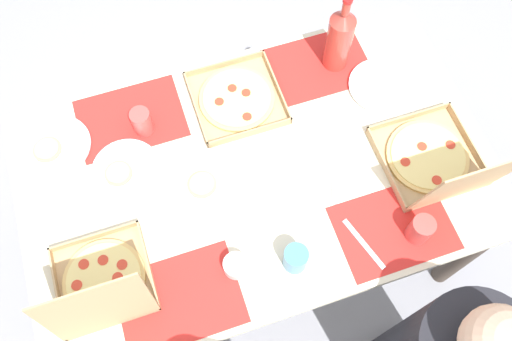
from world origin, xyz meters
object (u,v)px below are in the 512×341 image
(plate_middle, at_px, (380,86))
(plate_far_right, at_px, (55,147))
(plate_far_left, at_px, (125,170))
(cup_clear_left, at_px, (420,229))
(soda_bottle, at_px, (339,38))
(cup_dark, at_px, (296,258))
(cup_spare, at_px, (142,122))
(pizza_box_corner_left, at_px, (437,161))
(plate_near_right, at_px, (209,182))
(pizza_box_corner_right, at_px, (237,99))
(condiment_bowl, at_px, (236,266))
(pizza_box_edge_far, at_px, (103,285))

(plate_middle, relative_size, plate_far_right, 0.97)
(plate_far_left, relative_size, cup_clear_left, 2.23)
(soda_bottle, relative_size, cup_dark, 3.44)
(plate_far_right, height_order, cup_spare, cup_spare)
(pizza_box_corner_left, bearing_deg, cup_dark, 15.95)
(pizza_box_corner_left, height_order, plate_middle, pizza_box_corner_left)
(cup_clear_left, relative_size, cup_spare, 1.02)
(plate_near_right, bearing_deg, cup_clear_left, 146.41)
(pizza_box_corner_right, xyz_separation_m, condiment_bowl, (0.18, 0.57, 0.01))
(pizza_box_corner_left, height_order, plate_near_right, pizza_box_corner_left)
(plate_middle, relative_size, condiment_bowl, 2.96)
(plate_far_right, height_order, soda_bottle, soda_bottle)
(cup_spare, bearing_deg, plate_far_right, -4.32)
(soda_bottle, bearing_deg, pizza_box_corner_right, 6.54)
(cup_clear_left, xyz_separation_m, condiment_bowl, (0.56, -0.08, -0.03))
(plate_near_right, bearing_deg, pizza_box_corner_left, 165.64)
(pizza_box_corner_left, bearing_deg, pizza_box_corner_right, -40.59)
(pizza_box_corner_left, relative_size, cup_dark, 3.80)
(pizza_box_edge_far, relative_size, plate_far_right, 1.34)
(pizza_box_corner_right, bearing_deg, condiment_bowl, 72.10)
(cup_spare, bearing_deg, plate_middle, 173.10)
(pizza_box_corner_right, relative_size, plate_far_right, 1.29)
(pizza_box_edge_far, distance_m, plate_far_left, 0.39)
(pizza_box_corner_left, relative_size, plate_far_right, 1.52)
(plate_far_left, distance_m, plate_far_right, 0.26)
(plate_near_right, distance_m, cup_dark, 0.38)
(cup_spare, bearing_deg, cup_clear_left, 138.29)
(pizza_box_corner_right, height_order, soda_bottle, soda_bottle)
(soda_bottle, bearing_deg, plate_near_right, 29.22)
(plate_near_right, bearing_deg, condiment_bowl, 89.51)
(plate_near_right, bearing_deg, pizza_box_edge_far, 31.07)
(cup_spare, relative_size, condiment_bowl, 1.30)
(plate_middle, height_order, cup_dark, cup_dark)
(plate_far_right, height_order, cup_dark, cup_dark)
(plate_far_left, bearing_deg, pizza_box_edge_far, 68.94)
(plate_middle, bearing_deg, cup_spare, -6.90)
(cup_clear_left, relative_size, condiment_bowl, 1.32)
(cup_clear_left, distance_m, condiment_bowl, 0.57)
(plate_middle, bearing_deg, plate_near_right, 13.51)
(plate_far_right, xyz_separation_m, soda_bottle, (-1.02, -0.03, 0.12))
(pizza_box_edge_far, relative_size, plate_far_left, 1.41)
(plate_near_right, distance_m, soda_bottle, 0.66)
(pizza_box_corner_right, xyz_separation_m, cup_dark, (0.01, 0.61, 0.04))
(plate_near_right, bearing_deg, plate_middle, -166.49)
(pizza_box_edge_far, bearing_deg, cup_dark, 169.58)
(pizza_box_corner_left, xyz_separation_m, soda_bottle, (0.14, -0.50, 0.08))
(pizza_box_corner_right, bearing_deg, pizza_box_edge_far, 41.68)
(pizza_box_edge_far, relative_size, condiment_bowl, 4.12)
(pizza_box_corner_right, xyz_separation_m, plate_far_left, (0.43, 0.15, -0.00))
(cup_dark, xyz_separation_m, condiment_bowl, (0.17, -0.04, -0.02))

